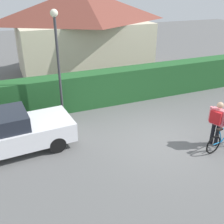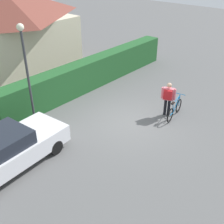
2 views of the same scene
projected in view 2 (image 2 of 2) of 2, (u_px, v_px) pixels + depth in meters
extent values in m
plane|color=#5A5A5A|center=(131.00, 123.00, 12.51)|extent=(60.00, 60.00, 0.00)
cube|color=#225728|center=(68.00, 82.00, 14.40)|extent=(15.26, 0.90, 1.58)
cube|color=beige|center=(9.00, 47.00, 17.11)|extent=(7.72, 4.66, 3.09)
pyramid|color=brown|center=(1.00, 3.00, 15.87)|extent=(8.11, 4.89, 1.91)
cube|color=silver|center=(7.00, 153.00, 9.71)|extent=(4.48, 2.02, 0.65)
cylinder|color=black|center=(29.00, 133.00, 11.31)|extent=(0.57, 0.22, 0.56)
cylinder|color=black|center=(56.00, 147.00, 10.51)|extent=(0.57, 0.22, 0.56)
torus|color=black|center=(179.00, 106.00, 13.21)|extent=(0.66, 0.15, 0.66)
torus|color=black|center=(170.00, 115.00, 12.44)|extent=(0.66, 0.15, 0.66)
cylinder|color=#1972B2|center=(177.00, 103.00, 12.83)|extent=(0.67, 0.14, 0.62)
cylinder|color=#1972B2|center=(173.00, 108.00, 12.53)|extent=(0.25, 0.07, 0.53)
cylinder|color=#1972B2|center=(176.00, 100.00, 12.61)|extent=(0.82, 0.16, 0.10)
cylinder|color=#1972B2|center=(172.00, 114.00, 12.59)|extent=(0.40, 0.10, 0.05)
cylinder|color=#1972B2|center=(179.00, 100.00, 13.06)|extent=(0.04, 0.04, 0.58)
cube|color=black|center=(173.00, 103.00, 12.31)|extent=(0.23, 0.13, 0.06)
cylinder|color=#1972B2|center=(180.00, 94.00, 12.90)|extent=(0.10, 0.50, 0.03)
cylinder|color=black|center=(165.00, 107.00, 12.95)|extent=(0.13, 0.13, 0.80)
cylinder|color=black|center=(169.00, 108.00, 12.90)|extent=(0.13, 0.13, 0.80)
cube|color=#E5727F|center=(168.00, 94.00, 12.59)|extent=(0.35, 0.51, 0.57)
sphere|color=tan|center=(169.00, 85.00, 12.37)|extent=(0.22, 0.22, 0.22)
cylinder|color=#E5727F|center=(162.00, 93.00, 12.66)|extent=(0.09, 0.09, 0.54)
cylinder|color=#E5727F|center=(175.00, 95.00, 12.49)|extent=(0.09, 0.09, 0.54)
cube|color=red|center=(168.00, 95.00, 12.44)|extent=(0.28, 0.41, 0.43)
cylinder|color=#38383D|center=(29.00, 82.00, 11.39)|extent=(0.10, 0.10, 4.08)
sphere|color=#F2EDCC|center=(20.00, 27.00, 10.31)|extent=(0.28, 0.28, 0.28)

